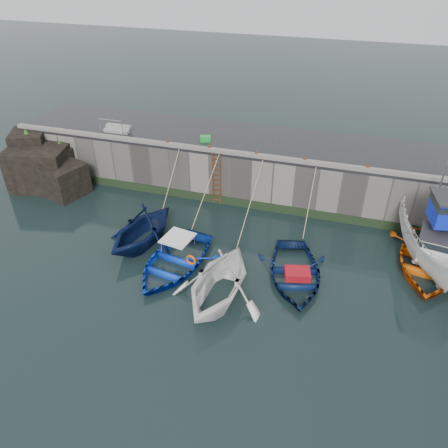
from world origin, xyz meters
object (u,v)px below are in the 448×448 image
(boat_far_orange, at_px, (431,258))
(bollard_b, at_px, (209,148))
(ladder, at_px, (216,179))
(boat_near_white, at_px, (144,243))
(fish_crate, at_px, (205,139))
(bollard_e, at_px, (367,168))
(bollard_a, at_px, (168,143))
(boat_far_white, at_px, (434,239))
(boat_near_navy, at_px, (294,277))
(bollard_d, at_px, (305,160))
(boat_near_blacktrim, at_px, (219,298))
(boat_near_blue, at_px, (174,266))
(bollard_c, at_px, (257,154))

(boat_far_orange, height_order, bollard_b, boat_far_orange)
(ladder, distance_m, boat_near_white, 5.65)
(boat_near_white, bearing_deg, fish_crate, 91.37)
(boat_near_white, height_order, bollard_e, bollard_e)
(bollard_b, relative_size, bollard_e, 1.00)
(fish_crate, xyz_separation_m, bollard_a, (-1.88, -1.18, -0.01))
(boat_near_white, xyz_separation_m, bollard_b, (1.89, 5.20, 3.30))
(boat_far_white, height_order, bollard_b, boat_far_white)
(ladder, height_order, boat_near_navy, ladder)
(boat_far_white, relative_size, fish_crate, 12.88)
(bollard_a, relative_size, bollard_e, 1.00)
(bollard_a, bearing_deg, fish_crate, 32.07)
(boat_far_orange, height_order, fish_crate, boat_far_orange)
(bollard_e, bearing_deg, boat_far_white, -33.69)
(bollard_e, bearing_deg, ladder, -177.60)
(bollard_d, bearing_deg, boat_far_orange, -23.33)
(boat_near_blacktrim, bearing_deg, boat_far_white, 36.88)
(boat_far_white, xyz_separation_m, fish_crate, (-12.63, 3.51, 2.10))
(boat_near_white, height_order, boat_near_blacktrim, boat_near_blacktrim)
(boat_near_blue, distance_m, boat_far_white, 12.47)
(boat_near_blacktrim, xyz_separation_m, boat_far_white, (8.98, 5.62, 1.21))
(boat_near_blue, relative_size, bollard_a, 18.46)
(fish_crate, bearing_deg, bollard_e, -25.73)
(ladder, height_order, bollard_b, bollard_b)
(ladder, bearing_deg, fish_crate, 126.67)
(boat_far_white, bearing_deg, bollard_b, 160.36)
(boat_near_blacktrim, height_order, bollard_c, bollard_c)
(boat_far_white, distance_m, fish_crate, 13.28)
(boat_near_blacktrim, bearing_deg, ladder, 113.16)
(boat_near_blue, relative_size, bollard_d, 18.46)
(boat_near_navy, height_order, bollard_c, bollard_c)
(boat_near_blue, height_order, bollard_b, bollard_b)
(boat_near_blue, bearing_deg, fish_crate, 106.53)
(bollard_b, bearing_deg, bollard_c, 0.00)
(boat_far_white, distance_m, bollard_c, 9.82)
(boat_near_navy, xyz_separation_m, bollard_b, (-5.95, 5.64, 3.30))
(ladder, distance_m, fish_crate, 2.55)
(bollard_b, bearing_deg, ladder, -33.86)
(boat_near_navy, height_order, boat_far_white, boat_far_white)
(bollard_c, bearing_deg, ladder, -171.33)
(ladder, height_order, boat_near_blue, ladder)
(ladder, bearing_deg, boat_near_blacktrim, -71.65)
(boat_near_blacktrim, distance_m, bollard_e, 10.21)
(bollard_d, bearing_deg, fish_crate, 168.78)
(bollard_d, bearing_deg, bollard_e, 0.00)
(fish_crate, distance_m, bollard_a, 2.21)
(boat_near_navy, relative_size, boat_far_white, 0.63)
(ladder, xyz_separation_m, bollard_d, (4.80, 0.34, 1.71))
(ladder, relative_size, boat_near_white, 0.70)
(boat_far_orange, bearing_deg, bollard_b, 175.70)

